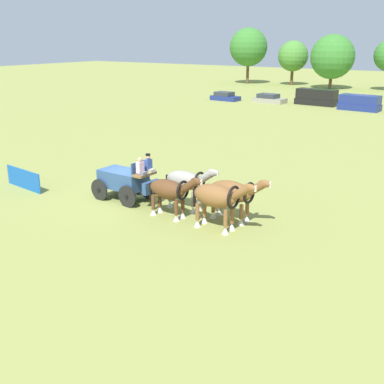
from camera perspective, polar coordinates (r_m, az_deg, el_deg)
The scene contains 14 objects.
ground_plane at distance 25.50m, azimuth -7.96°, elevation -0.86°, with size 220.00×220.00×0.00m, color olive.
show_wagon at distance 25.05m, azimuth -7.74°, elevation 1.41°, with size 5.35×1.81×2.57m.
draft_horse_rear_near at distance 23.38m, azimuth -0.63°, elevation 1.17°, with size 3.06×0.98×2.27m.
draft_horse_rear_off at distance 22.41m, azimuth -2.57°, elevation 0.16°, with size 3.02×0.95×2.16m.
draft_horse_lead_near at distance 22.04m, azimuth 4.83°, elevation -0.09°, with size 3.19×1.03×2.20m.
draft_horse_lead_off at distance 20.94m, azimuth 3.00°, elevation -0.65°, with size 3.13×1.07×2.34m.
parked_vehicle_a at distance 65.84m, azimuth 3.88°, elevation 11.07°, with size 3.91×2.07×1.12m.
parked_vehicle_b at distance 64.12m, azimuth 9.01°, elevation 10.72°, with size 4.24×2.22×1.12m.
parked_vehicle_c at distance 62.94m, azimuth 14.37°, elevation 10.70°, with size 5.21×2.17×1.96m.
parked_vehicle_d at distance 59.66m, azimuth 19.04°, elevation 9.83°, with size 4.70×2.27×1.75m.
tree_a at distance 90.09m, azimuth 6.63°, elevation 16.49°, with size 6.64×6.64×9.64m.
tree_b at distance 88.62m, azimuth 11.75°, elevation 15.31°, with size 5.17×5.17×7.48m.
tree_c at distance 83.37m, azimuth 16.12°, elevation 14.97°, with size 6.97×6.97×8.51m.
sponsor_banner at distance 28.49m, azimuth -19.13°, elevation 1.46°, with size 3.20×0.06×1.10m, color #1959B2.
Camera 1 is at (16.25, -17.93, 8.05)m, focal length 45.55 mm.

